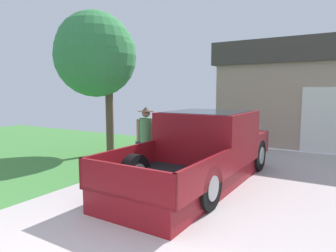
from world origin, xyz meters
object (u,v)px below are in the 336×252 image
object	(u,v)px
person_with_hat	(146,137)
wheeled_trash_bin	(167,130)
handbag	(138,169)
pickup_truck	(205,150)
front_yard_tree	(95,54)

from	to	relation	value
person_with_hat	wheeled_trash_bin	size ratio (longest dim) A/B	1.51
handbag	wheeled_trash_bin	xyz separation A→B (m)	(-1.40, 3.70, 0.46)
pickup_truck	person_with_hat	world-z (taller)	person_with_hat
pickup_truck	front_yard_tree	size ratio (longest dim) A/B	1.11
person_with_hat	handbag	world-z (taller)	person_with_hat
front_yard_tree	wheeled_trash_bin	size ratio (longest dim) A/B	4.12
handbag	wheeled_trash_bin	size ratio (longest dim) A/B	0.41
person_with_hat	handbag	bearing A→B (deg)	-137.72
wheeled_trash_bin	pickup_truck	bearing A→B (deg)	-47.18
pickup_truck	person_with_hat	distance (m)	1.53
pickup_truck	handbag	world-z (taller)	pickup_truck
front_yard_tree	wheeled_trash_bin	distance (m)	3.73
person_with_hat	wheeled_trash_bin	world-z (taller)	person_with_hat
pickup_truck	front_yard_tree	distance (m)	5.02
handbag	front_yard_tree	size ratio (longest dim) A/B	0.10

